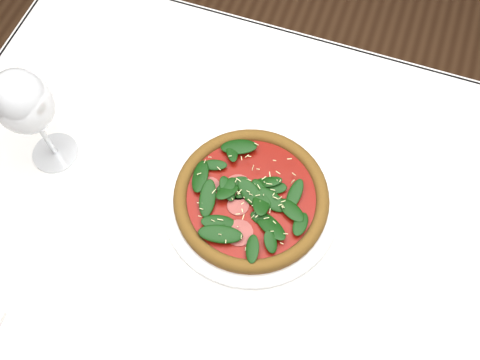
% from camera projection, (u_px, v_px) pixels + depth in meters
% --- Properties ---
extents(ground, '(6.00, 6.00, 0.00)m').
position_uv_depth(ground, '(249.00, 304.00, 1.61)').
color(ground, brown).
rests_on(ground, ground).
extents(dining_table, '(1.21, 0.81, 0.75)m').
position_uv_depth(dining_table, '(254.00, 227.00, 1.03)').
color(dining_table, white).
rests_on(dining_table, ground).
extents(plate, '(0.31, 0.31, 0.01)m').
position_uv_depth(plate, '(251.00, 201.00, 0.94)').
color(plate, silver).
rests_on(plate, dining_table).
extents(pizza, '(0.32, 0.32, 0.03)m').
position_uv_depth(pizza, '(251.00, 197.00, 0.92)').
color(pizza, '#976524').
rests_on(pizza, plate).
extents(wine_glass, '(0.09, 0.09, 0.23)m').
position_uv_depth(wine_glass, '(24.00, 104.00, 0.84)').
color(wine_glass, silver).
rests_on(wine_glass, dining_table).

